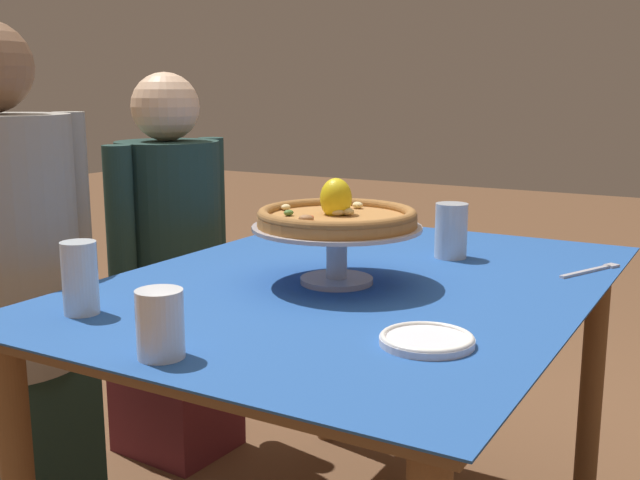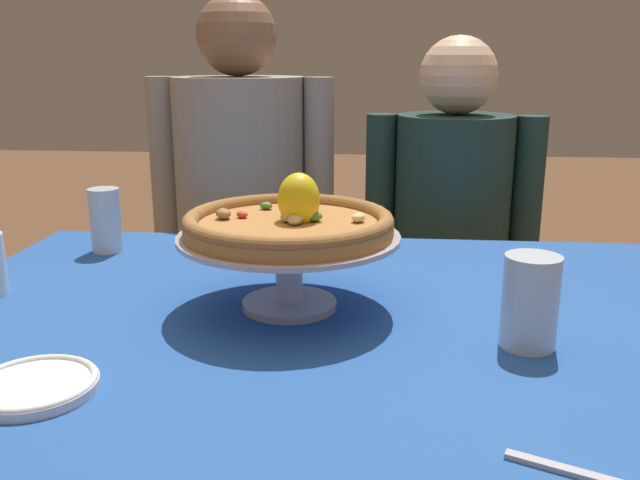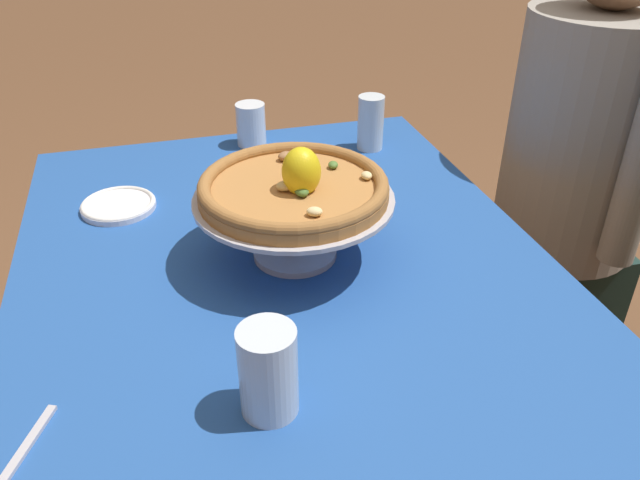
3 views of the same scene
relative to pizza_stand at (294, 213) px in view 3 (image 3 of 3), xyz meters
name	(u,v)px [view 3 (image 3 of 3)]	position (x,y,z in m)	size (l,w,h in m)	color
dining_table	(290,312)	(0.05, -0.02, -0.18)	(1.33, 0.97, 0.71)	brown
pizza_stand	(294,213)	(0.00, 0.00, 0.00)	(0.36, 0.36, 0.12)	#B7B7C1
pizza	(294,186)	(0.00, 0.00, 0.05)	(0.33, 0.33, 0.10)	#AD753D
water_glass_side_left	(251,127)	(-0.53, 0.02, -0.04)	(0.07, 0.07, 0.11)	white
water_glass_side_right	(268,377)	(0.36, -0.12, -0.03)	(0.08, 0.08, 0.13)	silver
water_glass_back_left	(370,126)	(-0.43, 0.30, -0.03)	(0.06, 0.06, 0.13)	silver
side_plate	(118,205)	(-0.27, -0.32, -0.08)	(0.15, 0.15, 0.02)	white
dinner_fork	(6,477)	(0.38, -0.45, -0.09)	(0.19, 0.10, 0.01)	#B7B7C1
diner_left	(570,188)	(-0.24, 0.77, -0.18)	(0.51, 0.37, 1.27)	#1E3833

